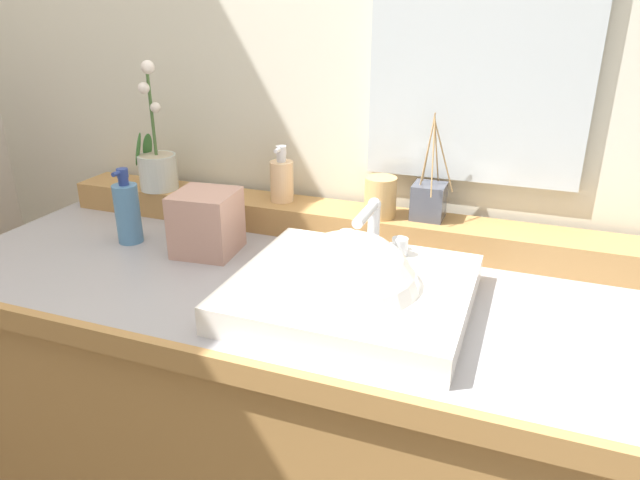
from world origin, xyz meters
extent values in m
cube|color=beige|center=(0.00, 0.42, 1.36)|extent=(3.01, 0.20, 2.72)
cube|color=#AB7C45|center=(0.00, 0.00, 0.41)|extent=(1.49, 0.60, 0.82)
cube|color=#9B999E|center=(0.00, 0.00, 0.84)|extent=(1.52, 0.63, 0.04)
cube|color=#AB7C45|center=(0.00, -0.31, 0.84)|extent=(1.52, 0.02, 0.04)
cube|color=#AB7C45|center=(0.00, 0.24, 0.89)|extent=(1.44, 0.12, 0.07)
cube|color=white|center=(0.14, -0.08, 0.88)|extent=(0.42, 0.39, 0.05)
sphere|color=white|center=(0.14, -0.10, 0.87)|extent=(0.27, 0.27, 0.27)
cylinder|color=silver|center=(0.14, 0.06, 0.96)|extent=(0.02, 0.02, 0.10)
cylinder|color=silver|center=(0.14, 0.00, 1.01)|extent=(0.02, 0.11, 0.02)
sphere|color=silver|center=(0.14, 0.06, 1.01)|extent=(0.03, 0.03, 0.03)
cylinder|color=silver|center=(0.08, 0.06, 0.93)|extent=(0.03, 0.03, 0.04)
cylinder|color=silver|center=(0.19, 0.06, 0.93)|extent=(0.03, 0.03, 0.04)
ellipsoid|color=silver|center=(0.02, 0.03, 0.92)|extent=(0.07, 0.04, 0.02)
cylinder|color=silver|center=(-0.48, 0.22, 0.97)|extent=(0.10, 0.10, 0.09)
cylinder|color=tan|center=(-0.48, 0.22, 1.01)|extent=(0.09, 0.09, 0.01)
cylinder|color=#476B38|center=(-0.48, 0.22, 1.12)|extent=(0.01, 0.01, 0.22)
ellipsoid|color=#387033|center=(-0.52, 0.23, 1.03)|extent=(0.03, 0.03, 0.07)
ellipsoid|color=#387033|center=(-0.52, 0.20, 1.03)|extent=(0.03, 0.04, 0.09)
sphere|color=white|center=(-0.47, 0.22, 1.13)|extent=(0.03, 0.03, 0.03)
sphere|color=white|center=(-0.48, 0.20, 1.18)|extent=(0.03, 0.03, 0.03)
sphere|color=white|center=(-0.46, 0.20, 1.23)|extent=(0.03, 0.03, 0.03)
cylinder|color=#E4B989|center=(-0.15, 0.25, 0.97)|extent=(0.06, 0.06, 0.10)
cylinder|color=silver|center=(-0.15, 0.25, 1.03)|extent=(0.02, 0.02, 0.02)
cylinder|color=silver|center=(-0.15, 0.25, 1.05)|extent=(0.03, 0.03, 0.02)
cylinder|color=silver|center=(-0.15, 0.23, 1.05)|extent=(0.01, 0.03, 0.01)
cylinder|color=tan|center=(0.11, 0.22, 0.97)|extent=(0.07, 0.07, 0.09)
cube|color=#454954|center=(0.21, 0.25, 0.96)|extent=(0.07, 0.07, 0.08)
cylinder|color=#9E7A4C|center=(0.24, 0.25, 1.07)|extent=(0.05, 0.01, 0.15)
cylinder|color=#9E7A4C|center=(0.22, 0.27, 1.07)|extent=(0.02, 0.04, 0.15)
cylinder|color=#9E7A4C|center=(0.20, 0.26, 1.08)|extent=(0.03, 0.03, 0.17)
cylinder|color=#9E7A4C|center=(0.20, 0.25, 1.07)|extent=(0.02, 0.01, 0.16)
cylinder|color=#9E7A4C|center=(0.22, 0.22, 1.07)|extent=(0.02, 0.06, 0.16)
cylinder|color=#4E82AF|center=(-0.44, 0.03, 0.92)|extent=(0.06, 0.06, 0.14)
cylinder|color=navy|center=(-0.44, 0.03, 1.00)|extent=(0.02, 0.02, 0.02)
cylinder|color=navy|center=(-0.44, 0.03, 1.02)|extent=(0.03, 0.03, 0.02)
cylinder|color=navy|center=(-0.44, 0.02, 1.02)|extent=(0.01, 0.03, 0.01)
cube|color=tan|center=(-0.24, 0.05, 0.92)|extent=(0.14, 0.14, 0.14)
cube|color=silver|center=(0.28, 0.31, 1.31)|extent=(0.46, 0.02, 0.61)
camera|label=1|loc=(0.42, -0.99, 1.38)|focal=32.85mm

